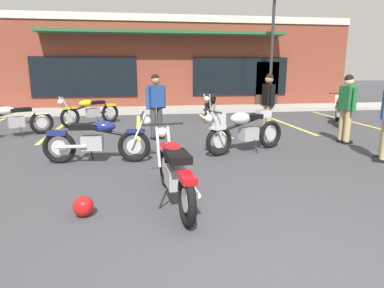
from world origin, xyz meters
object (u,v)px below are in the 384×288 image
(motorcycle_green_cafe_racer, at_px, (210,106))
(motorcycle_silver_naked, at_px, (90,111))
(motorcycle_red_sportbike, at_px, (340,111))
(motorcycle_black_cruiser, at_px, (12,120))
(person_near_building, at_px, (347,105))
(person_in_shorts_foreground, at_px, (268,101))
(person_in_black_shirt, at_px, (156,103))
(motorcycle_blue_standard, at_px, (242,129))
(motorcycle_foreground_classic, at_px, (174,170))
(parking_lot_lamp_post, at_px, (274,30))
(motorcycle_orange_scrambler, at_px, (98,140))
(helmet_on_pavement, at_px, (83,206))

(motorcycle_green_cafe_racer, bearing_deg, motorcycle_silver_naked, -170.21)
(motorcycle_red_sportbike, height_order, motorcycle_black_cruiser, same)
(person_near_building, bearing_deg, person_in_shorts_foreground, 140.45)
(person_in_black_shirt, distance_m, person_near_building, 4.70)
(person_near_building, bearing_deg, motorcycle_green_cafe_racer, 118.58)
(person_in_black_shirt, relative_size, person_near_building, 1.00)
(motorcycle_black_cruiser, height_order, motorcycle_blue_standard, same)
(person_in_black_shirt, bearing_deg, person_in_shorts_foreground, 0.44)
(person_in_black_shirt, bearing_deg, motorcycle_foreground_classic, -89.73)
(motorcycle_green_cafe_racer, distance_m, parking_lot_lamp_post, 4.17)
(motorcycle_orange_scrambler, relative_size, parking_lot_lamp_post, 0.41)
(motorcycle_foreground_classic, distance_m, motorcycle_orange_scrambler, 2.56)
(motorcycle_green_cafe_racer, relative_size, parking_lot_lamp_post, 0.40)
(motorcycle_silver_naked, distance_m, motorcycle_blue_standard, 5.70)
(motorcycle_orange_scrambler, distance_m, parking_lot_lamp_post, 9.46)
(motorcycle_silver_naked, xyz_separation_m, person_in_black_shirt, (2.02, -2.52, 0.49))
(motorcycle_blue_standard, bearing_deg, motorcycle_green_cafe_racer, 86.07)
(motorcycle_green_cafe_racer, relative_size, helmet_on_pavement, 7.81)
(motorcycle_red_sportbike, height_order, motorcycle_green_cafe_racer, same)
(person_near_building, bearing_deg, helmet_on_pavement, -149.31)
(motorcycle_black_cruiser, distance_m, motorcycle_silver_naked, 2.46)
(motorcycle_orange_scrambler, bearing_deg, motorcycle_foreground_classic, -60.35)
(helmet_on_pavement, bearing_deg, person_near_building, 30.69)
(motorcycle_foreground_classic, relative_size, motorcycle_red_sportbike, 1.08)
(motorcycle_foreground_classic, relative_size, motorcycle_orange_scrambler, 1.00)
(motorcycle_blue_standard, xyz_separation_m, motorcycle_green_cafe_racer, (0.34, 4.97, -0.07))
(person_in_black_shirt, xyz_separation_m, parking_lot_lamp_post, (4.89, 4.52, 2.34))
(motorcycle_black_cruiser, relative_size, motorcycle_blue_standard, 0.96)
(motorcycle_silver_naked, relative_size, person_in_shorts_foreground, 1.07)
(motorcycle_foreground_classic, relative_size, person_in_black_shirt, 1.26)
(motorcycle_foreground_classic, distance_m, motorcycle_black_cruiser, 6.44)
(motorcycle_silver_naked, bearing_deg, motorcycle_green_cafe_racer, 9.79)
(motorcycle_blue_standard, distance_m, parking_lot_lamp_post, 7.52)
(motorcycle_red_sportbike, relative_size, person_in_shorts_foreground, 1.16)
(motorcycle_orange_scrambler, xyz_separation_m, parking_lot_lamp_post, (6.14, 6.62, 2.83))
(motorcycle_foreground_classic, bearing_deg, person_in_shorts_foreground, 55.29)
(person_in_shorts_foreground, xyz_separation_m, parking_lot_lamp_post, (1.86, 4.50, 2.34))
(motorcycle_red_sportbike, xyz_separation_m, parking_lot_lamp_post, (-1.17, 3.13, 2.83))
(motorcycle_black_cruiser, bearing_deg, motorcycle_blue_standard, -24.79)
(motorcycle_red_sportbike, relative_size, person_in_black_shirt, 1.16)
(motorcycle_blue_standard, bearing_deg, motorcycle_orange_scrambler, -173.13)
(motorcycle_black_cruiser, height_order, parking_lot_lamp_post, parking_lot_lamp_post)
(motorcycle_green_cafe_racer, distance_m, person_near_building, 5.10)
(motorcycle_foreground_classic, height_order, parking_lot_lamp_post, parking_lot_lamp_post)
(motorcycle_blue_standard, distance_m, motorcycle_orange_scrambler, 3.04)
(motorcycle_foreground_classic, height_order, person_near_building, person_near_building)
(motorcycle_green_cafe_racer, bearing_deg, motorcycle_orange_scrambler, -122.20)
(person_near_building, bearing_deg, motorcycle_orange_scrambler, -171.42)
(motorcycle_foreground_classic, height_order, motorcycle_green_cafe_racer, same)
(helmet_on_pavement, bearing_deg, motorcycle_green_cafe_racer, 67.39)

